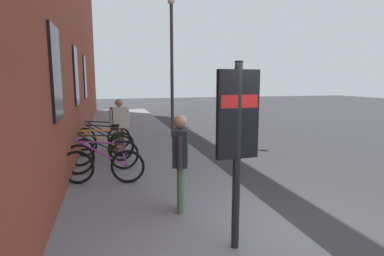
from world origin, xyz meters
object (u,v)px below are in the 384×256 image
object	(u,v)px
bicycle_leaning_wall	(103,156)
bicycle_nearest_sign	(102,138)
bicycle_beside_lamp	(102,149)
pedestrian_near_bus	(180,153)
transit_info_sign	(237,127)
street_lamp	(172,56)
bicycle_mid_rack	(103,166)
bicycle_far_end	(103,143)
pedestrian_by_facade	(119,121)

from	to	relation	value
bicycle_leaning_wall	bicycle_nearest_sign	bearing A→B (deg)	1.24
bicycle_beside_lamp	pedestrian_near_bus	bearing A→B (deg)	-159.04
bicycle_nearest_sign	transit_info_sign	world-z (taller)	transit_info_sign
bicycle_beside_lamp	transit_info_sign	size ratio (longest dim) A/B	0.72
transit_info_sign	street_lamp	distance (m)	8.19
bicycle_beside_lamp	street_lamp	size ratio (longest dim) A/B	0.34
bicycle_mid_rack	bicycle_far_end	size ratio (longest dim) A/B	1.01
pedestrian_by_facade	bicycle_leaning_wall	bearing A→B (deg)	164.33
bicycle_leaning_wall	bicycle_nearest_sign	size ratio (longest dim) A/B	0.99
transit_info_sign	bicycle_nearest_sign	bearing A→B (deg)	15.42
bicycle_leaning_wall	street_lamp	xyz separation A→B (m)	(4.06, -2.51, 2.66)
bicycle_beside_lamp	transit_info_sign	distance (m)	5.20
bicycle_leaning_wall	bicycle_beside_lamp	bearing A→B (deg)	2.57
bicycle_mid_rack	bicycle_beside_lamp	size ratio (longest dim) A/B	1.01
bicycle_far_end	bicycle_leaning_wall	bearing A→B (deg)	-179.97
bicycle_far_end	street_lamp	distance (m)	4.43
bicycle_mid_rack	transit_info_sign	xyz separation A→B (m)	(-3.08, -1.70, 1.21)
bicycle_far_end	transit_info_sign	bearing A→B (deg)	-162.75
bicycle_leaning_wall	transit_info_sign	xyz separation A→B (m)	(-3.96, -1.72, 1.21)
bicycle_mid_rack	transit_info_sign	distance (m)	3.72
bicycle_mid_rack	street_lamp	distance (m)	6.14
bicycle_leaning_wall	bicycle_mid_rack	bearing A→B (deg)	-178.75
pedestrian_near_bus	street_lamp	xyz separation A→B (m)	(6.73, -1.23, 2.06)
bicycle_beside_lamp	street_lamp	xyz separation A→B (m)	(3.28, -2.55, 2.66)
bicycle_beside_lamp	bicycle_far_end	distance (m)	0.79
bicycle_mid_rack	bicycle_leaning_wall	world-z (taller)	same
bicycle_leaning_wall	transit_info_sign	distance (m)	4.48
bicycle_beside_lamp	bicycle_far_end	size ratio (longest dim) A/B	1.00
bicycle_nearest_sign	bicycle_mid_rack	bearing A→B (deg)	-178.76
bicycle_far_end	street_lamp	xyz separation A→B (m)	(2.49, -2.52, 2.66)
bicycle_beside_lamp	bicycle_nearest_sign	bearing A→B (deg)	0.62
bicycle_mid_rack	pedestrian_by_facade	bearing A→B (deg)	-10.01
bicycle_leaning_wall	street_lamp	size ratio (longest dim) A/B	0.34
bicycle_far_end	pedestrian_near_bus	bearing A→B (deg)	-163.11
bicycle_leaning_wall	bicycle_far_end	bearing A→B (deg)	0.03
bicycle_mid_rack	bicycle_leaning_wall	distance (m)	0.88
bicycle_leaning_wall	pedestrian_by_facade	distance (m)	1.84
pedestrian_by_facade	street_lamp	distance (m)	3.76
pedestrian_by_facade	bicycle_beside_lamp	bearing A→B (deg)	150.48
bicycle_far_end	pedestrian_by_facade	xyz separation A→B (m)	(0.10, -0.47, 0.61)
pedestrian_near_bus	street_lamp	bearing A→B (deg)	-10.33
bicycle_mid_rack	bicycle_leaning_wall	size ratio (longest dim) A/B	0.99
bicycle_nearest_sign	pedestrian_by_facade	bearing A→B (deg)	-146.31
bicycle_mid_rack	bicycle_nearest_sign	xyz separation A→B (m)	(3.34, 0.07, 0.00)
bicycle_far_end	transit_info_sign	xyz separation A→B (m)	(-5.54, -1.72, 1.21)
bicycle_leaning_wall	bicycle_far_end	world-z (taller)	same
bicycle_nearest_sign	transit_info_sign	distance (m)	6.77
bicycle_leaning_wall	bicycle_beside_lamp	world-z (taller)	same
bicycle_beside_lamp	pedestrian_near_bus	world-z (taller)	pedestrian_near_bus
bicycle_mid_rack	bicycle_beside_lamp	world-z (taller)	same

